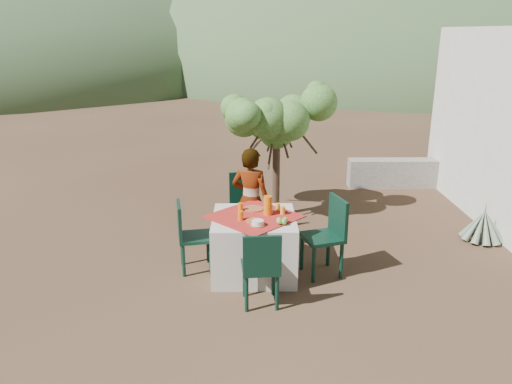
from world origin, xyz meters
TOP-DOWN VIEW (x-y plane):
  - ground at (0.00, 0.00)m, footprint 160.00×160.00m
  - table at (0.42, -0.25)m, footprint 1.30×1.30m
  - chair_far at (0.31, 0.91)m, footprint 0.54×0.54m
  - chair_near at (0.49, -1.08)m, footprint 0.44×0.44m
  - chair_left at (-0.40, -0.17)m, footprint 0.49×0.49m
  - chair_right at (1.35, -0.27)m, footprint 0.57×0.57m
  - person at (0.38, 0.43)m, footprint 0.62×0.51m
  - shrub_tree at (0.85, 1.88)m, footprint 1.62×1.59m
  - agave at (3.77, 0.74)m, footprint 0.63×0.62m
  - stone_wall at (3.60, 3.40)m, footprint 2.60×0.35m
  - hill_near_right at (12.00, 36.00)m, footprint 48.00×48.00m
  - hill_far_center at (-4.00, 52.00)m, footprint 60.00×60.00m
  - plate_far at (0.41, 0.00)m, footprint 0.26×0.26m
  - plate_near at (0.42, -0.42)m, footprint 0.21×0.21m
  - glass_far at (0.25, -0.05)m, footprint 0.06×0.06m
  - glass_near at (0.26, -0.37)m, footprint 0.07×0.07m
  - juice_pitcher at (0.59, -0.19)m, footprint 0.11×0.11m
  - bowl_plate at (0.46, -0.56)m, footprint 0.18×0.18m
  - white_bowl at (0.46, -0.56)m, footprint 0.14×0.14m
  - jar_left at (0.78, -0.18)m, footprint 0.06×0.06m
  - jar_right at (0.73, -0.03)m, footprint 0.06×0.06m
  - napkin_holder at (0.62, -0.11)m, footprint 0.08×0.05m
  - fruit_cluster at (0.75, -0.50)m, footprint 0.14×0.13m

SIDE VIEW (x-z plane):
  - ground at x=0.00m, z-range 0.00..0.00m
  - hill_near_right at x=12.00m, z-range -10.00..10.00m
  - hill_far_center at x=-4.00m, z-range -12.00..12.00m
  - agave at x=3.77m, z-range -0.11..0.56m
  - stone_wall at x=3.60m, z-range 0.00..0.55m
  - table at x=0.42m, z-range 0.00..0.76m
  - chair_near at x=0.49m, z-range 0.05..0.94m
  - chair_left at x=-0.40m, z-range 0.05..0.96m
  - chair_far at x=0.31m, z-range 0.05..1.03m
  - chair_right at x=1.35m, z-range 0.05..1.05m
  - person at x=0.38m, z-range 0.00..1.47m
  - bowl_plate at x=0.46m, z-range 0.76..0.77m
  - plate_far at x=0.41m, z-range 0.76..0.78m
  - plate_near at x=0.42m, z-range 0.76..0.78m
  - fruit_cluster at x=0.75m, z-range 0.76..0.83m
  - white_bowl at x=0.46m, z-range 0.77..0.83m
  - jar_right at x=0.73m, z-range 0.76..0.85m
  - jar_left at x=0.78m, z-range 0.76..0.86m
  - napkin_holder at x=0.62m, z-range 0.76..0.86m
  - glass_far at x=0.25m, z-range 0.76..0.86m
  - glass_near at x=0.26m, z-range 0.76..0.87m
  - juice_pitcher at x=0.59m, z-range 0.76..1.00m
  - shrub_tree at x=0.85m, z-range 0.55..2.46m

